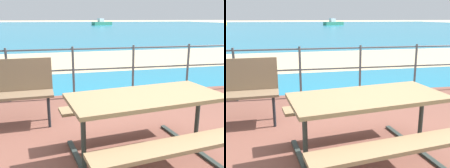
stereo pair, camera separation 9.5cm
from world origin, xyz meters
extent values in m
plane|color=beige|center=(0.00, 0.00, 0.00)|extent=(240.00, 240.00, 0.00)
cube|color=brown|center=(0.00, 0.00, 0.03)|extent=(6.40, 5.20, 0.06)
cube|color=teal|center=(0.00, 40.00, 0.01)|extent=(90.00, 90.00, 0.01)
cube|color=tan|center=(0.00, 7.28, 0.01)|extent=(54.13, 6.63, 0.01)
cube|color=#8C704C|center=(-0.02, -0.08, 0.79)|extent=(1.67, 0.97, 0.04)
cube|color=#8C704C|center=(0.07, -0.66, 0.52)|extent=(1.59, 0.50, 0.04)
cube|color=#8C704C|center=(-0.11, 0.49, 0.52)|extent=(1.59, 0.50, 0.04)
cylinder|color=#2D3833|center=(-0.67, -0.19, 0.42)|extent=(0.06, 0.06, 0.73)
cylinder|color=#2D3833|center=(0.64, 0.02, 0.42)|extent=(0.06, 0.06, 0.73)
cube|color=#2D3833|center=(0.64, 0.02, 0.07)|extent=(0.28, 1.41, 0.03)
cylinder|color=#1E2328|center=(-1.03, 1.06, 0.29)|extent=(0.04, 0.04, 0.46)
cylinder|color=#1E2328|center=(-1.05, 1.36, 0.29)|extent=(0.04, 0.04, 0.46)
cylinder|color=#4C5156|center=(-1.77, 2.42, 0.55)|extent=(0.04, 0.04, 0.98)
cylinder|color=#4C5156|center=(-0.59, 2.42, 0.55)|extent=(0.04, 0.04, 0.98)
cylinder|color=#4C5156|center=(0.59, 2.42, 0.55)|extent=(0.04, 0.04, 0.98)
cylinder|color=#4C5156|center=(1.77, 2.42, 0.55)|extent=(0.04, 0.04, 0.98)
cylinder|color=#4C5156|center=(0.00, 2.42, 1.00)|extent=(5.90, 0.03, 0.03)
cylinder|color=#4C5156|center=(0.00, 2.42, 0.60)|extent=(5.90, 0.03, 0.03)
cube|color=#338466|center=(8.10, 49.13, 0.32)|extent=(4.42, 3.57, 0.63)
cube|color=silver|center=(7.81, 48.92, 0.97)|extent=(1.32, 1.20, 0.66)
cone|color=#338466|center=(10.24, 50.69, 0.32)|extent=(0.74, 0.75, 0.57)
camera|label=1|loc=(-0.89, -2.52, 1.58)|focal=42.26mm
camera|label=2|loc=(-0.79, -2.54, 1.58)|focal=42.26mm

